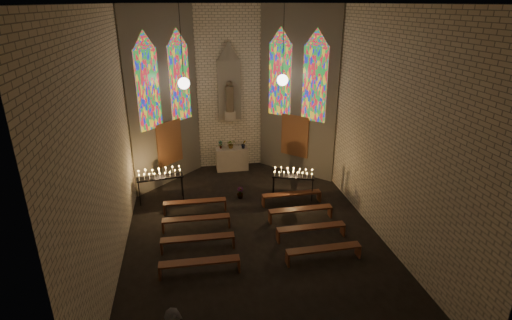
# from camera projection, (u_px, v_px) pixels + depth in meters

# --- Properties ---
(floor) EXTENTS (12.00, 12.00, 0.00)m
(floor) POSITION_uv_depth(u_px,v_px,m) (253.00, 233.00, 13.04)
(floor) COLOR black
(floor) RESTS_ON ground
(room) EXTENTS (8.22, 12.43, 7.00)m
(room) POSITION_uv_depth(u_px,v_px,m) (237.00, 98.00, 14.75)
(room) COLOR beige
(room) RESTS_ON ground
(altar) EXTENTS (1.40, 0.60, 1.00)m
(altar) POSITION_uv_depth(u_px,v_px,m) (232.00, 159.00, 17.84)
(altar) COLOR #B9A996
(altar) RESTS_ON ground
(flower_vase_left) EXTENTS (0.19, 0.13, 0.37)m
(flower_vase_left) POSITION_uv_depth(u_px,v_px,m) (220.00, 145.00, 17.57)
(flower_vase_left) COLOR #4C723F
(flower_vase_left) RESTS_ON altar
(flower_vase_center) EXTENTS (0.40, 0.36, 0.40)m
(flower_vase_center) POSITION_uv_depth(u_px,v_px,m) (231.00, 144.00, 17.62)
(flower_vase_center) COLOR #4C723F
(flower_vase_center) RESTS_ON altar
(flower_vase_right) EXTENTS (0.26, 0.24, 0.39)m
(flower_vase_right) POSITION_uv_depth(u_px,v_px,m) (244.00, 144.00, 17.60)
(flower_vase_right) COLOR #4C723F
(flower_vase_right) RESTS_ON altar
(aisle_flower_pot) EXTENTS (0.29, 0.29, 0.43)m
(aisle_flower_pot) POSITION_uv_depth(u_px,v_px,m) (240.00, 193.00, 15.31)
(aisle_flower_pot) COLOR #4C723F
(aisle_flower_pot) RESTS_ON ground
(votive_stand_left) EXTENTS (1.73, 0.63, 1.24)m
(votive_stand_left) POSITION_uv_depth(u_px,v_px,m) (160.00, 175.00, 14.77)
(votive_stand_left) COLOR black
(votive_stand_left) RESTS_ON ground
(votive_stand_right) EXTENTS (1.61, 0.87, 1.16)m
(votive_stand_right) POSITION_uv_depth(u_px,v_px,m) (293.00, 175.00, 15.00)
(votive_stand_right) COLOR black
(votive_stand_right) RESTS_ON ground
(pew_left_0) EXTENTS (2.22, 0.35, 0.43)m
(pew_left_0) POSITION_uv_depth(u_px,v_px,m) (195.00, 203.00, 14.26)
(pew_left_0) COLOR #592C19
(pew_left_0) RESTS_ON ground
(pew_right_0) EXTENTS (2.22, 0.35, 0.43)m
(pew_right_0) POSITION_uv_depth(u_px,v_px,m) (292.00, 195.00, 14.85)
(pew_right_0) COLOR #592C19
(pew_right_0) RESTS_ON ground
(pew_left_1) EXTENTS (2.22, 0.35, 0.43)m
(pew_left_1) POSITION_uv_depth(u_px,v_px,m) (196.00, 220.00, 13.17)
(pew_left_1) COLOR #592C19
(pew_left_1) RESTS_ON ground
(pew_right_1) EXTENTS (2.22, 0.35, 0.43)m
(pew_right_1) POSITION_uv_depth(u_px,v_px,m) (301.00, 210.00, 13.75)
(pew_right_1) COLOR #592C19
(pew_right_1) RESTS_ON ground
(pew_left_2) EXTENTS (2.22, 0.35, 0.43)m
(pew_left_2) POSITION_uv_depth(u_px,v_px,m) (198.00, 239.00, 12.07)
(pew_left_2) COLOR #592C19
(pew_left_2) RESTS_ON ground
(pew_right_2) EXTENTS (2.22, 0.35, 0.43)m
(pew_right_2) POSITION_uv_depth(u_px,v_px,m) (311.00, 229.00, 12.65)
(pew_right_2) COLOR #592C19
(pew_right_2) RESTS_ON ground
(pew_left_3) EXTENTS (2.22, 0.35, 0.43)m
(pew_left_3) POSITION_uv_depth(u_px,v_px,m) (200.00, 263.00, 10.97)
(pew_left_3) COLOR #592C19
(pew_left_3) RESTS_ON ground
(pew_right_3) EXTENTS (2.22, 0.35, 0.43)m
(pew_right_3) POSITION_uv_depth(u_px,v_px,m) (324.00, 250.00, 11.55)
(pew_right_3) COLOR #592C19
(pew_right_3) RESTS_ON ground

